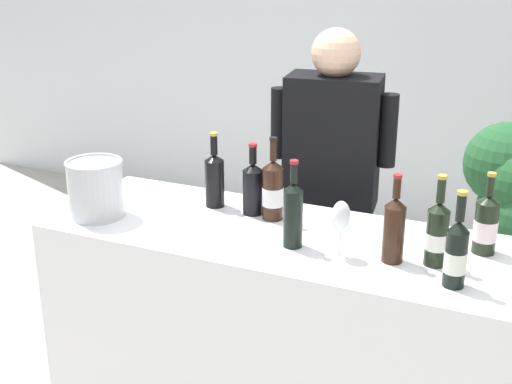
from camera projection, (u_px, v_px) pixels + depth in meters
wall_back at (425, 37)px, 4.72m from camera, size 8.00×0.10×2.80m
counter at (276, 342)px, 2.81m from camera, size 1.81×0.66×0.97m
wine_bottle_0 at (253, 187)px, 2.79m from camera, size 0.08×0.08×0.30m
wine_bottle_1 at (437, 233)px, 2.34m from camera, size 0.08×0.08×0.32m
wine_bottle_2 at (486, 225)px, 2.44m from camera, size 0.08×0.08×0.30m
wine_bottle_3 at (293, 213)px, 2.48m from camera, size 0.07×0.07×0.33m
wine_bottle_4 at (456, 253)px, 2.19m from camera, size 0.07×0.07×0.32m
wine_bottle_5 at (394, 228)px, 2.36m from camera, size 0.07×0.07×0.32m
wine_bottle_6 at (215, 178)px, 2.87m from camera, size 0.08×0.08×0.32m
wine_bottle_7 at (273, 190)px, 2.73m from camera, size 0.09×0.09×0.34m
wine_glass at (341, 218)px, 2.40m from camera, size 0.07×0.07×0.21m
ice_bucket at (96, 188)px, 2.76m from camera, size 0.23×0.23×0.23m
person_server at (329, 212)px, 3.25m from camera, size 0.57×0.30×1.67m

